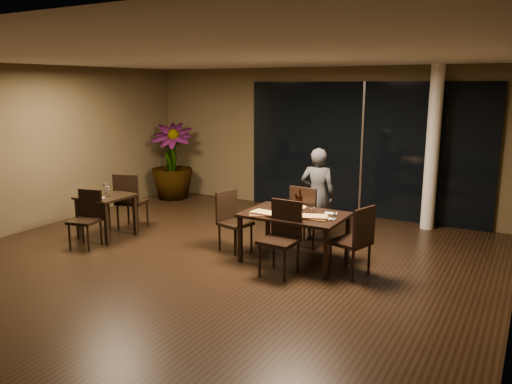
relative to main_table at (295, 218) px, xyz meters
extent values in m
plane|color=black|center=(-1.00, -0.80, -0.68)|extent=(8.00, 8.00, 0.00)
cube|color=#4C4128|center=(-1.00, 3.25, 0.82)|extent=(8.00, 0.10, 3.00)
cube|color=#4C4128|center=(-5.05, -0.80, 0.82)|extent=(0.10, 8.00, 3.00)
cube|color=silver|center=(-1.00, -0.80, 2.34)|extent=(8.00, 8.00, 0.04)
cube|color=black|center=(0.00, 3.16, 0.67)|extent=(5.00, 0.06, 2.70)
cylinder|color=white|center=(1.40, 2.85, 0.82)|extent=(0.24, 0.24, 3.00)
cube|color=black|center=(0.00, 0.00, 0.05)|extent=(1.50, 1.00, 0.04)
cube|color=black|center=(-0.69, -0.44, -0.32)|extent=(0.06, 0.06, 0.71)
cube|color=black|center=(0.69, -0.44, -0.32)|extent=(0.06, 0.06, 0.71)
cube|color=black|center=(-0.69, 0.44, -0.32)|extent=(0.06, 0.06, 0.71)
cube|color=black|center=(0.69, 0.44, -0.32)|extent=(0.06, 0.06, 0.71)
cube|color=black|center=(-3.40, -0.50, 0.05)|extent=(0.80, 0.80, 0.04)
cube|color=black|center=(-3.74, -0.84, -0.32)|extent=(0.06, 0.06, 0.71)
cube|color=black|center=(-3.06, -0.84, -0.32)|extent=(0.06, 0.06, 0.71)
cube|color=black|center=(-3.74, -0.16, -0.32)|extent=(0.06, 0.06, 0.71)
cube|color=black|center=(-3.06, -0.16, -0.32)|extent=(0.06, 0.06, 0.71)
cube|color=black|center=(-0.11, 0.80, -0.19)|extent=(0.52, 0.52, 0.05)
cylinder|color=black|center=(0.10, 0.98, -0.43)|extent=(0.04, 0.04, 0.49)
cylinder|color=black|center=(-0.29, 1.01, -0.43)|extent=(0.04, 0.04, 0.49)
cylinder|color=black|center=(0.07, 0.59, -0.43)|extent=(0.04, 0.04, 0.49)
cylinder|color=black|center=(-0.32, 0.62, -0.43)|extent=(0.04, 0.04, 0.49)
cube|color=black|center=(-0.13, 0.58, 0.09)|extent=(0.48, 0.09, 0.54)
cube|color=black|center=(0.06, -0.62, -0.18)|extent=(0.50, 0.50, 0.05)
cylinder|color=black|center=(-0.15, -0.81, -0.43)|extent=(0.04, 0.04, 0.49)
cylinder|color=black|center=(0.25, -0.83, -0.43)|extent=(0.04, 0.04, 0.49)
cylinder|color=black|center=(-0.13, -0.42, -0.43)|extent=(0.04, 0.04, 0.49)
cylinder|color=black|center=(0.26, -0.43, -0.43)|extent=(0.04, 0.04, 0.49)
cube|color=black|center=(0.07, -0.40, 0.09)|extent=(0.48, 0.06, 0.55)
cube|color=black|center=(-1.03, -0.03, -0.22)|extent=(0.54, 0.54, 0.05)
cylinder|color=black|center=(-0.90, -0.25, -0.45)|extent=(0.04, 0.04, 0.46)
cylinder|color=black|center=(-0.81, 0.10, -0.45)|extent=(0.04, 0.04, 0.46)
cylinder|color=black|center=(-1.26, -0.16, -0.45)|extent=(0.04, 0.04, 0.46)
cylinder|color=black|center=(-1.16, 0.19, -0.45)|extent=(0.04, 0.04, 0.46)
cube|color=black|center=(-1.23, 0.02, 0.03)|extent=(0.15, 0.44, 0.51)
cube|color=black|center=(0.92, -0.13, -0.19)|extent=(0.58, 0.58, 0.05)
cylinder|color=black|center=(0.79, 0.11, -0.43)|extent=(0.04, 0.04, 0.48)
cylinder|color=black|center=(0.69, -0.26, -0.43)|extent=(0.04, 0.04, 0.48)
cylinder|color=black|center=(1.16, 0.00, -0.43)|extent=(0.04, 0.04, 0.48)
cylinder|color=black|center=(1.05, -0.37, -0.43)|extent=(0.04, 0.04, 0.48)
cube|color=black|center=(1.13, -0.19, 0.07)|extent=(0.17, 0.46, 0.53)
cube|color=black|center=(-3.41, 0.15, -0.18)|extent=(0.60, 0.60, 0.06)
cylinder|color=black|center=(-3.27, 0.39, -0.43)|extent=(0.04, 0.04, 0.50)
cylinder|color=black|center=(-3.66, 0.28, -0.43)|extent=(0.04, 0.04, 0.50)
cylinder|color=black|center=(-3.16, 0.01, -0.43)|extent=(0.04, 0.04, 0.50)
cylinder|color=black|center=(-3.55, -0.10, -0.43)|extent=(0.04, 0.04, 0.50)
cube|color=black|center=(-3.35, -0.07, 0.10)|extent=(0.48, 0.18, 0.55)
cube|color=black|center=(-3.29, -1.10, -0.23)|extent=(0.52, 0.52, 0.05)
cylinder|color=black|center=(-3.42, -1.31, -0.45)|extent=(0.04, 0.04, 0.44)
cylinder|color=black|center=(-3.07, -1.23, -0.45)|extent=(0.04, 0.04, 0.44)
cylinder|color=black|center=(-3.50, -0.96, -0.45)|extent=(0.04, 0.04, 0.44)
cylinder|color=black|center=(-3.15, -0.88, -0.45)|extent=(0.04, 0.04, 0.44)
cube|color=black|center=(-3.33, -0.90, 0.01)|extent=(0.43, 0.13, 0.49)
imported|color=#323437|center=(-0.12, 1.16, 0.13)|extent=(0.60, 0.46, 1.60)
imported|color=#184918|center=(-4.37, 2.51, 0.21)|extent=(1.30, 1.30, 1.76)
cube|color=#472717|center=(-0.31, -0.28, 0.08)|extent=(0.60, 0.50, 0.01)
cube|color=#483117|center=(0.31, -0.14, 0.08)|extent=(0.55, 0.33, 0.01)
cylinder|color=#A72212|center=(-0.13, 0.32, 0.08)|extent=(0.32, 0.32, 0.01)
cylinder|color=white|center=(-0.21, 0.06, 0.12)|extent=(0.08, 0.08, 0.09)
cylinder|color=white|center=(0.22, 0.13, 0.12)|extent=(0.08, 0.08, 0.10)
cube|color=silver|center=(0.57, -0.07, 0.08)|extent=(0.18, 0.11, 0.01)
cube|color=white|center=(0.48, 0.24, 0.08)|extent=(0.20, 0.14, 0.01)
cube|color=white|center=(-3.35, -0.71, 0.08)|extent=(0.19, 0.12, 0.01)
camera|label=1|loc=(3.08, -6.57, 1.95)|focal=35.00mm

